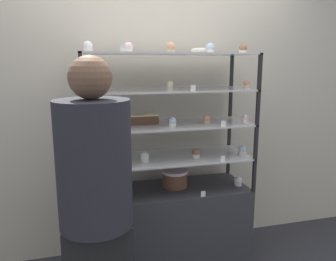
# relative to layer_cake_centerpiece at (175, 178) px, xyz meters

# --- Properties ---
(back_wall) EXTENTS (8.00, 0.05, 2.60)m
(back_wall) POSITION_rel_layer_cake_centerpiece_xyz_m (-0.07, 0.36, 0.56)
(back_wall) COLOR beige
(back_wall) RESTS_ON ground_plane
(display_base) EXTENTS (1.28, 0.49, 0.67)m
(display_base) POSITION_rel_layer_cake_centerpiece_xyz_m (-0.07, -0.03, -0.41)
(display_base) COLOR #333338
(display_base) RESTS_ON ground_plane
(display_riser_lower) EXTENTS (1.28, 0.49, 0.26)m
(display_riser_lower) POSITION_rel_layer_cake_centerpiece_xyz_m (-0.07, -0.03, 0.18)
(display_riser_lower) COLOR black
(display_riser_lower) RESTS_ON display_base
(display_riser_middle) EXTENTS (1.28, 0.49, 0.26)m
(display_riser_middle) POSITION_rel_layer_cake_centerpiece_xyz_m (-0.07, -0.03, 0.44)
(display_riser_middle) COLOR black
(display_riser_middle) RESTS_ON display_riser_lower
(display_riser_upper) EXTENTS (1.28, 0.49, 0.26)m
(display_riser_upper) POSITION_rel_layer_cake_centerpiece_xyz_m (-0.07, -0.03, 0.71)
(display_riser_upper) COLOR black
(display_riser_upper) RESTS_ON display_riser_middle
(display_riser_top) EXTENTS (1.28, 0.49, 0.26)m
(display_riser_top) POSITION_rel_layer_cake_centerpiece_xyz_m (-0.07, -0.03, 0.97)
(display_riser_top) COLOR black
(display_riser_top) RESTS_ON display_riser_upper
(layer_cake_centerpiece) EXTENTS (0.21, 0.21, 0.14)m
(layer_cake_centerpiece) POSITION_rel_layer_cake_centerpiece_xyz_m (0.00, 0.00, 0.00)
(layer_cake_centerpiece) COLOR brown
(layer_cake_centerpiece) RESTS_ON display_base
(sheet_cake_frosted) EXTENTS (0.26, 0.12, 0.07)m
(sheet_cake_frosted) POSITION_rel_layer_cake_centerpiece_xyz_m (-0.27, 0.03, 0.50)
(sheet_cake_frosted) COLOR brown
(sheet_cake_frosted) RESTS_ON display_riser_middle
(cupcake_0) EXTENTS (0.07, 0.07, 0.07)m
(cupcake_0) POSITION_rel_layer_cake_centerpiece_xyz_m (-0.63, -0.15, -0.04)
(cupcake_0) COLOR beige
(cupcake_0) RESTS_ON display_base
(cupcake_1) EXTENTS (0.07, 0.07, 0.07)m
(cupcake_1) POSITION_rel_layer_cake_centerpiece_xyz_m (0.51, -0.11, -0.04)
(cupcake_1) COLOR white
(cupcake_1) RESTS_ON display_base
(price_tag_0) EXTENTS (0.04, 0.00, 0.04)m
(price_tag_0) POSITION_rel_layer_cake_centerpiece_xyz_m (0.15, -0.25, -0.05)
(price_tag_0) COLOR white
(price_tag_0) RESTS_ON display_base
(cupcake_2) EXTENTS (0.06, 0.06, 0.08)m
(cupcake_2) POSITION_rel_layer_cake_centerpiece_xyz_m (-0.65, -0.13, 0.23)
(cupcake_2) COLOR #CCB28C
(cupcake_2) RESTS_ON display_riser_lower
(cupcake_3) EXTENTS (0.06, 0.06, 0.08)m
(cupcake_3) POSITION_rel_layer_cake_centerpiece_xyz_m (-0.27, -0.11, 0.23)
(cupcake_3) COLOR beige
(cupcake_3) RESTS_ON display_riser_lower
(cupcake_4) EXTENTS (0.06, 0.06, 0.08)m
(cupcake_4) POSITION_rel_layer_cake_centerpiece_xyz_m (0.14, -0.11, 0.23)
(cupcake_4) COLOR beige
(cupcake_4) RESTS_ON display_riser_lower
(cupcake_5) EXTENTS (0.06, 0.06, 0.08)m
(cupcake_5) POSITION_rel_layer_cake_centerpiece_xyz_m (0.52, -0.13, 0.23)
(cupcake_5) COLOR beige
(cupcake_5) RESTS_ON display_riser_lower
(price_tag_1) EXTENTS (0.04, 0.00, 0.04)m
(price_tag_1) POSITION_rel_layer_cake_centerpiece_xyz_m (0.30, -0.25, 0.22)
(price_tag_1) COLOR white
(price_tag_1) RESTS_ON display_riser_lower
(cupcake_6) EXTENTS (0.06, 0.06, 0.07)m
(cupcake_6) POSITION_rel_layer_cake_centerpiece_xyz_m (-0.65, -0.13, 0.49)
(cupcake_6) COLOR beige
(cupcake_6) RESTS_ON display_riser_middle
(cupcake_7) EXTENTS (0.06, 0.06, 0.07)m
(cupcake_7) POSITION_rel_layer_cake_centerpiece_xyz_m (-0.07, -0.16, 0.49)
(cupcake_7) COLOR white
(cupcake_7) RESTS_ON display_riser_middle
(cupcake_8) EXTENTS (0.06, 0.06, 0.07)m
(cupcake_8) POSITION_rel_layer_cake_centerpiece_xyz_m (0.22, -0.10, 0.49)
(cupcake_8) COLOR #CCB28C
(cupcake_8) RESTS_ON display_riser_middle
(cupcake_9) EXTENTS (0.06, 0.06, 0.07)m
(cupcake_9) POSITION_rel_layer_cake_centerpiece_xyz_m (0.52, -0.16, 0.49)
(cupcake_9) COLOR white
(cupcake_9) RESTS_ON display_riser_middle
(price_tag_2) EXTENTS (0.04, 0.00, 0.04)m
(price_tag_2) POSITION_rel_layer_cake_centerpiece_xyz_m (0.29, -0.25, 0.48)
(price_tag_2) COLOR white
(price_tag_2) RESTS_ON display_riser_middle
(cupcake_10) EXTENTS (0.05, 0.05, 0.07)m
(cupcake_10) POSITION_rel_layer_cake_centerpiece_xyz_m (-0.66, -0.10, 0.75)
(cupcake_10) COLOR beige
(cupcake_10) RESTS_ON display_riser_upper
(cupcake_11) EXTENTS (0.05, 0.05, 0.07)m
(cupcake_11) POSITION_rel_layer_cake_centerpiece_xyz_m (-0.07, -0.08, 0.75)
(cupcake_11) COLOR beige
(cupcake_11) RESTS_ON display_riser_upper
(cupcake_12) EXTENTS (0.05, 0.05, 0.07)m
(cupcake_12) POSITION_rel_layer_cake_centerpiece_xyz_m (0.52, -0.15, 0.75)
(cupcake_12) COLOR beige
(cupcake_12) RESTS_ON display_riser_upper
(price_tag_3) EXTENTS (0.04, 0.00, 0.04)m
(price_tag_3) POSITION_rel_layer_cake_centerpiece_xyz_m (0.05, -0.25, 0.75)
(price_tag_3) COLOR white
(price_tag_3) RESTS_ON display_riser_upper
(cupcake_13) EXTENTS (0.06, 0.06, 0.07)m
(cupcake_13) POSITION_rel_layer_cake_centerpiece_xyz_m (-0.64, -0.11, 1.02)
(cupcake_13) COLOR white
(cupcake_13) RESTS_ON display_riser_top
(cupcake_14) EXTENTS (0.06, 0.06, 0.07)m
(cupcake_14) POSITION_rel_layer_cake_centerpiece_xyz_m (-0.37, -0.08, 1.02)
(cupcake_14) COLOR white
(cupcake_14) RESTS_ON display_riser_top
(cupcake_15) EXTENTS (0.06, 0.06, 0.07)m
(cupcake_15) POSITION_rel_layer_cake_centerpiece_xyz_m (-0.08, -0.15, 1.02)
(cupcake_15) COLOR #CCB28C
(cupcake_15) RESTS_ON display_riser_top
(cupcake_16) EXTENTS (0.06, 0.06, 0.07)m
(cupcake_16) POSITION_rel_layer_cake_centerpiece_xyz_m (0.23, -0.13, 1.02)
(cupcake_16) COLOR white
(cupcake_16) RESTS_ON display_riser_top
(cupcake_17) EXTENTS (0.06, 0.06, 0.07)m
(cupcake_17) POSITION_rel_layer_cake_centerpiece_xyz_m (0.52, -0.08, 1.02)
(cupcake_17) COLOR beige
(cupcake_17) RESTS_ON display_riser_top
(price_tag_4) EXTENTS (0.04, 0.00, 0.04)m
(price_tag_4) POSITION_rel_layer_cake_centerpiece_xyz_m (-0.43, -0.25, 1.01)
(price_tag_4) COLOR white
(price_tag_4) RESTS_ON display_riser_top
(donut_glazed) EXTENTS (0.14, 0.14, 0.04)m
(donut_glazed) POSITION_rel_layer_cake_centerpiece_xyz_m (0.18, -0.05, 1.01)
(donut_glazed) COLOR #EFE5CC
(donut_glazed) RESTS_ON display_riser_top
(customer_figure) EXTENTS (0.40, 0.40, 1.69)m
(customer_figure) POSITION_rel_layer_cake_centerpiece_xyz_m (-0.65, -0.72, 0.17)
(customer_figure) COLOR black
(customer_figure) RESTS_ON ground_plane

